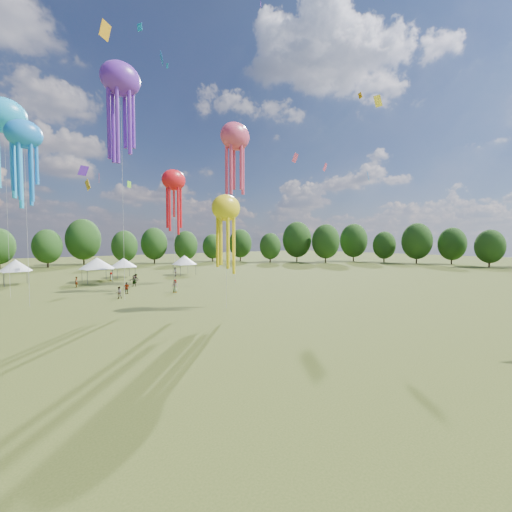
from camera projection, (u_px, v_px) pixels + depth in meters
ground at (414, 381)px, 17.56m from camera, size 300.00×300.00×0.00m
spectator_near at (119, 293)px, 41.88m from camera, size 0.76×0.60×1.53m
spectators_far at (142, 279)px, 54.93m from camera, size 19.44×20.24×1.82m
festival_tents at (91, 264)px, 58.95m from camera, size 41.49×9.46×4.30m
show_kites at (141, 147)px, 45.29m from camera, size 36.31×25.84×28.59m
small_kites at (132, 91)px, 49.21m from camera, size 75.96×55.23×40.22m
treeline at (77, 244)px, 63.17m from camera, size 201.57×95.24×13.43m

